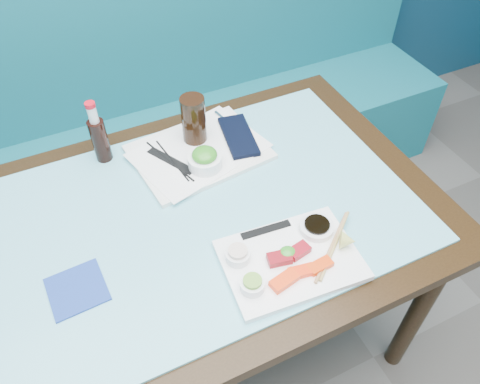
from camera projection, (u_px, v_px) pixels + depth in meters
name	position (u px, v px, depth m)	size (l,w,h in m)	color
booth_bench	(128.00, 141.00, 2.08)	(3.00, 0.56, 1.17)	#115F6B
dining_table	(193.00, 236.00, 1.35)	(1.40, 0.90, 0.75)	black
glass_top	(190.00, 217.00, 1.28)	(1.22, 0.76, 0.01)	#65BBCB
sashimi_plate	(291.00, 260.00, 1.17)	(0.34, 0.24, 0.02)	white
salmon_left	(284.00, 281.00, 1.11)	(0.07, 0.03, 0.02)	#FF370A
salmon_mid	(301.00, 271.00, 1.13)	(0.06, 0.03, 0.02)	#FF2F0A
salmon_right	(320.00, 266.00, 1.14)	(0.06, 0.03, 0.02)	#F13B09
tuna_left	(280.00, 258.00, 1.15)	(0.06, 0.04, 0.02)	maroon
tuna_right	(299.00, 251.00, 1.17)	(0.06, 0.03, 0.02)	maroon
seaweed_garnish	(287.00, 253.00, 1.16)	(0.04, 0.04, 0.02)	#2B8E20
ramekin_wasabi	(252.00, 285.00, 1.10)	(0.06, 0.06, 0.03)	white
wasabi_fill	(252.00, 281.00, 1.08)	(0.04, 0.04, 0.01)	#6CA936
ramekin_ginger	(238.00, 255.00, 1.15)	(0.06, 0.06, 0.03)	white
ginger_fill	(238.00, 251.00, 1.14)	(0.05, 0.05, 0.01)	beige
soy_dish	(317.00, 227.00, 1.22)	(0.09, 0.09, 0.02)	white
soy_fill	(317.00, 224.00, 1.21)	(0.07, 0.07, 0.01)	black
lemon_wedge	(348.00, 241.00, 1.17)	(0.05, 0.05, 0.04)	#D7DA67
chopstick_sleeve	(266.00, 230.00, 1.22)	(0.14, 0.02, 0.00)	black
wooden_chopstick_a	(332.00, 246.00, 1.18)	(0.01, 0.01, 0.24)	#A67A4E
wooden_chopstick_b	(335.00, 245.00, 1.19)	(0.01, 0.01, 0.24)	tan
serving_tray	(199.00, 152.00, 1.45)	(0.39, 0.29, 0.01)	white
paper_placemat	(199.00, 150.00, 1.44)	(0.38, 0.27, 0.00)	white
seaweed_bowl	(205.00, 162.00, 1.38)	(0.10, 0.10, 0.04)	white
seaweed_salad	(204.00, 155.00, 1.36)	(0.08, 0.08, 0.04)	#2F861F
cola_glass	(194.00, 120.00, 1.42)	(0.07, 0.07, 0.15)	black
navy_pouch	(238.00, 136.00, 1.48)	(0.09, 0.20, 0.02)	black
fork	(223.00, 119.00, 1.54)	(0.01, 0.01, 0.09)	silver
black_chopstick_a	(170.00, 161.00, 1.40)	(0.01, 0.01, 0.23)	black
black_chopstick_b	(172.00, 160.00, 1.41)	(0.01, 0.01, 0.21)	black
tray_sleeve	(171.00, 161.00, 1.41)	(0.03, 0.17, 0.00)	black
cola_bottle_body	(100.00, 140.00, 1.39)	(0.05, 0.05, 0.14)	black
cola_bottle_neck	(93.00, 114.00, 1.32)	(0.03, 0.03, 0.05)	silver
cola_bottle_cap	(90.00, 105.00, 1.29)	(0.03, 0.03, 0.01)	red
blue_napkin	(77.00, 289.00, 1.12)	(0.13, 0.13, 0.01)	navy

